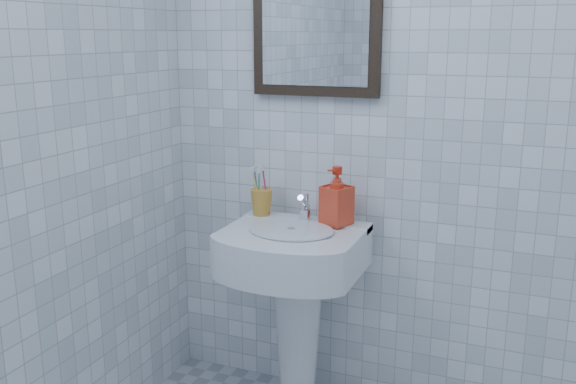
% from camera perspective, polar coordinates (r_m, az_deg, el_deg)
% --- Properties ---
extents(wall_back, '(2.20, 0.02, 2.50)m').
position_cam_1_polar(wall_back, '(2.38, 13.78, 8.17)').
color(wall_back, white).
rests_on(wall_back, ground).
extents(washbasin, '(0.51, 0.37, 0.78)m').
position_cam_1_polar(washbasin, '(2.47, 0.70, -8.65)').
color(washbasin, white).
rests_on(washbasin, ground).
extents(faucet, '(0.04, 0.10, 0.11)m').
position_cam_1_polar(faucet, '(2.46, 1.51, -1.56)').
color(faucet, silver).
rests_on(faucet, washbasin).
extents(toothbrush_cup, '(0.11, 0.11, 0.10)m').
position_cam_1_polar(toothbrush_cup, '(2.54, -2.36, -0.90)').
color(toothbrush_cup, gold).
rests_on(toothbrush_cup, washbasin).
extents(soap_dispenser, '(0.13, 0.13, 0.22)m').
position_cam_1_polar(soap_dispenser, '(2.40, 4.35, -0.37)').
color(soap_dispenser, red).
rests_on(soap_dispenser, washbasin).
extents(wall_mirror, '(0.50, 0.04, 0.62)m').
position_cam_1_polar(wall_mirror, '(2.47, 2.51, 15.70)').
color(wall_mirror, black).
rests_on(wall_mirror, wall_back).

